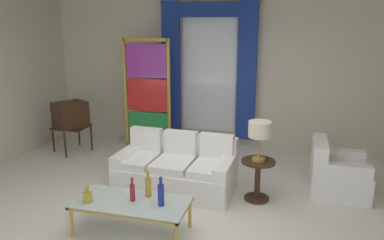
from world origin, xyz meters
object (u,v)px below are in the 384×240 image
bottle_amber_squat (148,186)px  table_lamp_brass (260,131)px  vintage_tv (70,116)px  armchair_white (335,174)px  bottle_ruby_flask (161,194)px  peacock_figurine (155,147)px  round_side_table (258,176)px  stained_glass_divider (147,97)px  bottle_crystal_tall (88,196)px  coffee_table (132,204)px  couch_white_long (177,169)px  bottle_blue_decanter (132,191)px

bottle_amber_squat → table_lamp_brass: table_lamp_brass is taller
vintage_tv → armchair_white: (4.84, -0.64, -0.44)m
bottle_amber_squat → vintage_tv: (-2.50, 2.26, 0.18)m
bottle_amber_squat → bottle_ruby_flask: 0.29m
bottle_ruby_flask → peacock_figurine: bearing=112.1°
vintage_tv → round_side_table: (3.74, -1.17, -0.37)m
armchair_white → table_lamp_brass: table_lamp_brass is taller
armchair_white → stained_glass_divider: bearing=161.1°
bottle_crystal_tall → table_lamp_brass: size_ratio=0.38×
bottle_crystal_tall → bottle_amber_squat: size_ratio=0.63×
coffee_table → armchair_white: armchair_white is taller
peacock_figurine → couch_white_long: bearing=-55.3°
bottle_ruby_flask → armchair_white: bearing=40.7°
bottle_crystal_tall → table_lamp_brass: table_lamp_brass is taller
stained_glass_divider → table_lamp_brass: stained_glass_divider is taller
bottle_ruby_flask → round_side_table: 1.63m
table_lamp_brass → vintage_tv: bearing=162.6°
bottle_crystal_tall → bottle_amber_squat: (0.64, 0.33, 0.06)m
bottle_crystal_tall → round_side_table: bottle_crystal_tall is taller
stained_glass_divider → bottle_ruby_flask: bearing=-65.8°
bottle_amber_squat → bottle_blue_decanter: bearing=-131.0°
armchair_white → peacock_figurine: size_ratio=1.39×
stained_glass_divider → round_side_table: bearing=-36.2°
couch_white_long → peacock_figurine: size_ratio=3.00×
round_side_table → bottle_blue_decanter: bearing=-137.5°
couch_white_long → coffee_table: (-0.15, -1.36, 0.07)m
bottle_blue_decanter → peacock_figurine: size_ratio=0.50×
coffee_table → vintage_tv: (-2.36, 2.44, 0.35)m
bottle_amber_squat → vintage_tv: size_ratio=0.25×
bottle_amber_squat → peacock_figurine: bottle_amber_squat is taller
couch_white_long → vintage_tv: vintage_tv is taller
coffee_table → round_side_table: size_ratio=2.31×
bottle_amber_squat → peacock_figurine: size_ratio=0.57×
bottle_ruby_flask → vintage_tv: size_ratio=0.27×
couch_white_long → peacock_figurine: couch_white_long is taller
bottle_crystal_tall → peacock_figurine: bearing=93.1°
bottle_ruby_flask → table_lamp_brass: 1.69m
bottle_ruby_flask → stained_glass_divider: size_ratio=0.16×
bottle_crystal_tall → bottle_ruby_flask: (0.87, 0.15, 0.07)m
peacock_figurine → table_lamp_brass: 2.49m
bottle_crystal_tall → stained_glass_divider: (-0.47, 3.13, 0.57)m
couch_white_long → bottle_blue_decanter: size_ratio=6.02×
peacock_figurine → round_side_table: round_side_table is taller
bottle_crystal_tall → couch_white_long: bearing=67.1°
bottle_blue_decanter → bottle_crystal_tall: 0.53m
couch_white_long → armchair_white: couch_white_long is taller
bottle_blue_decanter → armchair_white: 3.06m
round_side_table → coffee_table: bearing=-137.4°
bottle_blue_decanter → bottle_amber_squat: 0.21m
bottle_amber_squat → round_side_table: 1.66m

